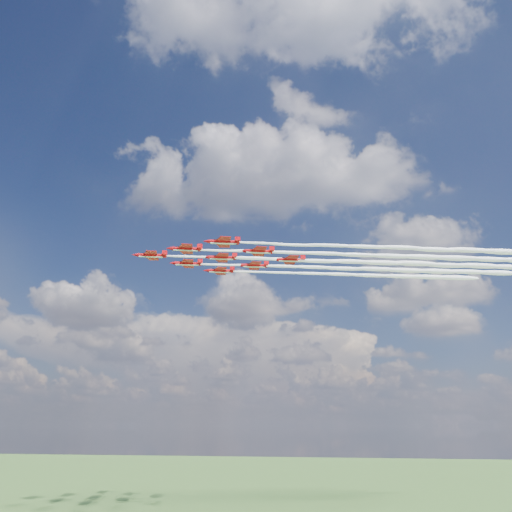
% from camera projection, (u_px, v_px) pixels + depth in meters
% --- Properties ---
extents(jet_lead, '(93.46, 31.90, 2.72)m').
position_uv_depth(jet_lead, '(291.00, 260.00, 161.67)').
color(jet_lead, '#BD0A0F').
extents(jet_row2_port, '(93.46, 31.90, 2.72)m').
position_uv_depth(jet_row2_port, '(330.00, 254.00, 155.89)').
color(jet_row2_port, '#BD0A0F').
extents(jet_row2_starb, '(93.46, 31.90, 2.72)m').
position_uv_depth(jet_row2_starb, '(320.00, 268.00, 169.53)').
color(jet_row2_starb, '#BD0A0F').
extents(jet_row3_port, '(93.46, 31.90, 2.72)m').
position_uv_depth(jet_row3_port, '(372.00, 247.00, 150.11)').
color(jet_row3_port, '#BD0A0F').
extents(jet_row3_centre, '(93.46, 31.90, 2.72)m').
position_uv_depth(jet_row3_centre, '(358.00, 262.00, 163.76)').
color(jet_row3_centre, '#BD0A0F').
extents(jet_row3_starb, '(93.46, 31.90, 2.72)m').
position_uv_depth(jet_row3_starb, '(346.00, 275.00, 177.40)').
color(jet_row3_starb, '#BD0A0F').
extents(jet_row4_port, '(93.46, 31.90, 2.72)m').
position_uv_depth(jet_row4_port, '(399.00, 256.00, 157.98)').
color(jet_row4_port, '#BD0A0F').
extents(jet_row4_starb, '(93.46, 31.90, 2.72)m').
position_uv_depth(jet_row4_starb, '(384.00, 269.00, 171.62)').
color(jet_row4_starb, '#BD0A0F').
extents(jet_tail, '(93.46, 31.90, 2.72)m').
position_uv_depth(jet_tail, '(424.00, 264.00, 165.84)').
color(jet_tail, '#BD0A0F').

